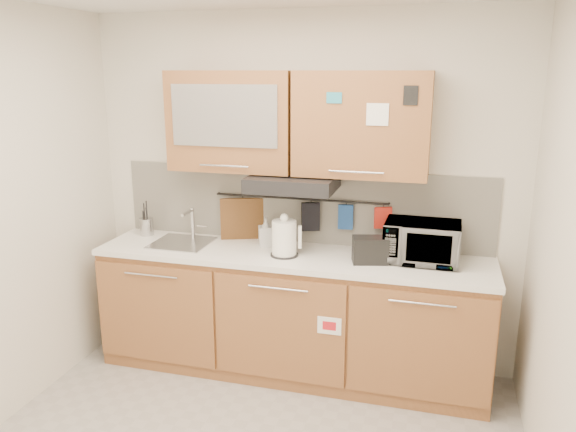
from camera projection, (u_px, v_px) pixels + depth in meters
The scene contains 17 objects.
wall_back at pixel (301, 192), 4.18m from camera, with size 3.20×3.20×0.00m, color silver.
base_cabinet at pixel (291, 320), 4.12m from camera, with size 2.80×0.64×0.88m.
countertop at pixel (291, 256), 3.99m from camera, with size 2.82×0.62×0.04m, color white.
backsplash at pixel (301, 206), 4.19m from camera, with size 2.80×0.02×0.56m, color silver.
upper_cabinets at pixel (295, 122), 3.88m from camera, with size 1.82×0.37×0.70m.
range_hood at pixel (293, 183), 3.91m from camera, with size 0.60×0.46×0.10m, color black.
sink at pixel (182, 243), 4.22m from camera, with size 0.42×0.40×0.26m.
utensil_rail at pixel (300, 199), 4.14m from camera, with size 0.02×0.02×1.30m, color black.
utensil_crock at pixel (147, 226), 4.41m from camera, with size 0.14×0.14×0.27m.
kettle at pixel (284, 239), 3.91m from camera, with size 0.23×0.21×0.30m.
toaster at pixel (370, 250), 3.77m from camera, with size 0.26×0.19×0.18m.
microwave at pixel (422, 242), 3.79m from camera, with size 0.50×0.34×0.28m, color #999999.
soap_bottle at pixel (266, 232), 4.13m from camera, with size 0.10×0.10×0.22m, color #999999.
cutting_board at pixel (243, 225), 4.30m from camera, with size 0.34×0.02×0.42m, color brown.
oven_mitt at pixel (346, 217), 4.06m from camera, with size 0.11×0.03×0.18m, color navy.
dark_pouch at pixel (311, 217), 4.14m from camera, with size 0.14×0.04×0.21m, color black.
pot_holder at pixel (383, 218), 3.99m from camera, with size 0.12×0.02×0.15m, color red.
Camera 1 is at (0.99, -2.47, 2.18)m, focal length 35.00 mm.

